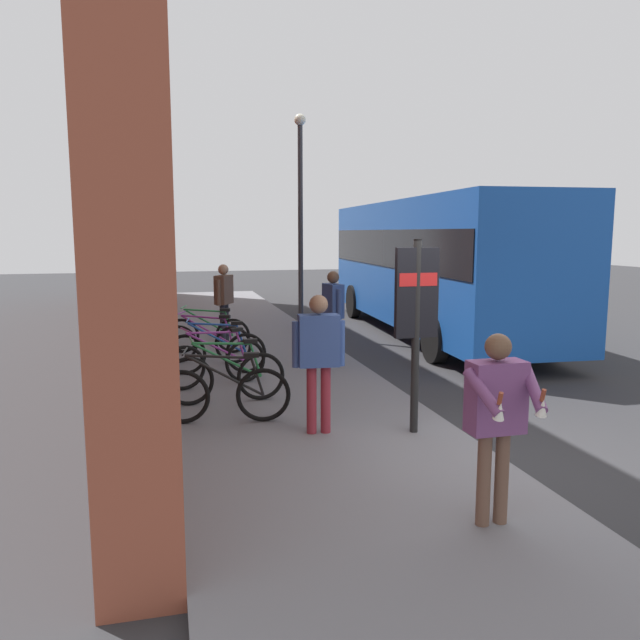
{
  "coord_description": "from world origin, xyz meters",
  "views": [
    {
      "loc": [
        -6.02,
        3.57,
        2.6
      ],
      "look_at": [
        2.3,
        1.48,
        1.38
      ],
      "focal_mm": 34.57,
      "sensor_mm": 36.0,
      "label": 1
    }
  ],
  "objects_px": {
    "bicycle_far_end": "(208,334)",
    "street_lamp": "(300,205)",
    "pedestrian_near_bus": "(333,307)",
    "pedestrian_crossing_street": "(224,295)",
    "bicycle_beside_lamp": "(207,343)",
    "bicycle_end_of_row": "(216,362)",
    "bicycle_by_door": "(216,352)",
    "transit_info_sign": "(416,305)",
    "bicycle_leaning_wall": "(224,394)",
    "tourist_with_hotdogs": "(497,409)",
    "bicycle_under_window": "(226,377)",
    "city_bus": "(432,259)",
    "pedestrian_by_facade": "(319,350)"
  },
  "relations": [
    {
      "from": "bicycle_far_end",
      "to": "street_lamp",
      "type": "relative_size",
      "value": 0.33
    },
    {
      "from": "pedestrian_near_bus",
      "to": "pedestrian_crossing_street",
      "type": "bearing_deg",
      "value": 34.16
    },
    {
      "from": "bicycle_beside_lamp",
      "to": "bicycle_end_of_row",
      "type": "bearing_deg",
      "value": -179.12
    },
    {
      "from": "bicycle_beside_lamp",
      "to": "pedestrian_near_bus",
      "type": "bearing_deg",
      "value": -100.12
    },
    {
      "from": "bicycle_by_door",
      "to": "street_lamp",
      "type": "height_order",
      "value": "street_lamp"
    },
    {
      "from": "transit_info_sign",
      "to": "street_lamp",
      "type": "distance_m",
      "value": 8.17
    },
    {
      "from": "bicycle_leaning_wall",
      "to": "transit_info_sign",
      "type": "height_order",
      "value": "transit_info_sign"
    },
    {
      "from": "bicycle_far_end",
      "to": "tourist_with_hotdogs",
      "type": "relative_size",
      "value": 1.05
    },
    {
      "from": "transit_info_sign",
      "to": "street_lamp",
      "type": "height_order",
      "value": "street_lamp"
    },
    {
      "from": "bicycle_under_window",
      "to": "city_bus",
      "type": "relative_size",
      "value": 0.17
    },
    {
      "from": "bicycle_end_of_row",
      "to": "pedestrian_by_facade",
      "type": "height_order",
      "value": "pedestrian_by_facade"
    },
    {
      "from": "bicycle_leaning_wall",
      "to": "bicycle_end_of_row",
      "type": "xyz_separation_m",
      "value": [
        1.99,
        -0.06,
        -0.0
      ]
    },
    {
      "from": "bicycle_beside_lamp",
      "to": "pedestrian_crossing_street",
      "type": "xyz_separation_m",
      "value": [
        2.27,
        -0.55,
        0.69
      ]
    },
    {
      "from": "bicycle_under_window",
      "to": "bicycle_by_door",
      "type": "relative_size",
      "value": 1.0
    },
    {
      "from": "tourist_with_hotdogs",
      "to": "bicycle_beside_lamp",
      "type": "bearing_deg",
      "value": 14.85
    },
    {
      "from": "bicycle_under_window",
      "to": "transit_info_sign",
      "type": "relative_size",
      "value": 0.74
    },
    {
      "from": "city_bus",
      "to": "pedestrian_near_bus",
      "type": "bearing_deg",
      "value": 132.42
    },
    {
      "from": "pedestrian_near_bus",
      "to": "bicycle_leaning_wall",
      "type": "bearing_deg",
      "value": 144.72
    },
    {
      "from": "bicycle_by_door",
      "to": "tourist_with_hotdogs",
      "type": "height_order",
      "value": "tourist_with_hotdogs"
    },
    {
      "from": "bicycle_by_door",
      "to": "bicycle_leaning_wall",
      "type": "bearing_deg",
      "value": 177.22
    },
    {
      "from": "bicycle_under_window",
      "to": "transit_info_sign",
      "type": "xyz_separation_m",
      "value": [
        -1.91,
        -2.15,
        1.21
      ]
    },
    {
      "from": "bicycle_leaning_wall",
      "to": "pedestrian_near_bus",
      "type": "distance_m",
      "value": 4.24
    },
    {
      "from": "bicycle_end_of_row",
      "to": "street_lamp",
      "type": "distance_m",
      "value": 6.3
    },
    {
      "from": "bicycle_leaning_wall",
      "to": "tourist_with_hotdogs",
      "type": "relative_size",
      "value": 1.06
    },
    {
      "from": "bicycle_far_end",
      "to": "pedestrian_crossing_street",
      "type": "height_order",
      "value": "pedestrian_crossing_street"
    },
    {
      "from": "transit_info_sign",
      "to": "tourist_with_hotdogs",
      "type": "distance_m",
      "value": 2.56
    },
    {
      "from": "bicycle_by_door",
      "to": "bicycle_far_end",
      "type": "distance_m",
      "value": 1.96
    },
    {
      "from": "city_bus",
      "to": "street_lamp",
      "type": "xyz_separation_m",
      "value": [
        0.49,
        3.3,
        1.33
      ]
    },
    {
      "from": "bicycle_by_door",
      "to": "city_bus",
      "type": "height_order",
      "value": "city_bus"
    },
    {
      "from": "pedestrian_near_bus",
      "to": "bicycle_end_of_row",
      "type": "bearing_deg",
      "value": 121.13
    },
    {
      "from": "bicycle_under_window",
      "to": "pedestrian_crossing_street",
      "type": "distance_m",
      "value": 5.22
    },
    {
      "from": "bicycle_under_window",
      "to": "bicycle_far_end",
      "type": "relative_size",
      "value": 1.02
    },
    {
      "from": "bicycle_far_end",
      "to": "city_bus",
      "type": "height_order",
      "value": "city_bus"
    },
    {
      "from": "city_bus",
      "to": "bicycle_beside_lamp",
      "type": "bearing_deg",
      "value": 115.11
    },
    {
      "from": "bicycle_far_end",
      "to": "pedestrian_near_bus",
      "type": "bearing_deg",
      "value": -121.73
    },
    {
      "from": "bicycle_end_of_row",
      "to": "bicycle_beside_lamp",
      "type": "relative_size",
      "value": 1.02
    },
    {
      "from": "city_bus",
      "to": "street_lamp",
      "type": "distance_m",
      "value": 3.59
    },
    {
      "from": "transit_info_sign",
      "to": "tourist_with_hotdogs",
      "type": "xyz_separation_m",
      "value": [
        -2.48,
        0.31,
        -0.58
      ]
    },
    {
      "from": "city_bus",
      "to": "tourist_with_hotdogs",
      "type": "relative_size",
      "value": 6.42
    },
    {
      "from": "transit_info_sign",
      "to": "pedestrian_near_bus",
      "type": "height_order",
      "value": "transit_info_sign"
    },
    {
      "from": "bicycle_beside_lamp",
      "to": "tourist_with_hotdogs",
      "type": "xyz_separation_m",
      "value": [
        -7.27,
        -1.93,
        0.63
      ]
    },
    {
      "from": "bicycle_leaning_wall",
      "to": "bicycle_beside_lamp",
      "type": "bearing_deg",
      "value": -0.48
    },
    {
      "from": "street_lamp",
      "to": "bicycle_far_end",
      "type": "bearing_deg",
      "value": 132.29
    },
    {
      "from": "bicycle_under_window",
      "to": "pedestrian_by_facade",
      "type": "relative_size",
      "value": 1.02
    },
    {
      "from": "pedestrian_by_facade",
      "to": "bicycle_leaning_wall",
      "type": "bearing_deg",
      "value": 57.79
    },
    {
      "from": "bicycle_leaning_wall",
      "to": "pedestrian_by_facade",
      "type": "distance_m",
      "value": 1.47
    },
    {
      "from": "pedestrian_crossing_street",
      "to": "pedestrian_near_bus",
      "type": "bearing_deg",
      "value": -145.84
    },
    {
      "from": "bicycle_far_end",
      "to": "bicycle_under_window",
      "type": "bearing_deg",
      "value": -180.0
    },
    {
      "from": "street_lamp",
      "to": "city_bus",
      "type": "bearing_deg",
      "value": -98.39
    },
    {
      "from": "bicycle_far_end",
      "to": "bicycle_end_of_row",
      "type": "bearing_deg",
      "value": 178.72
    }
  ]
}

